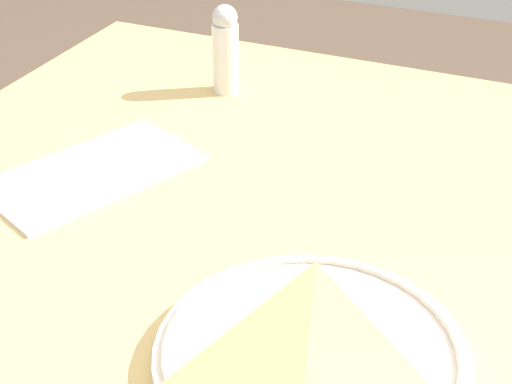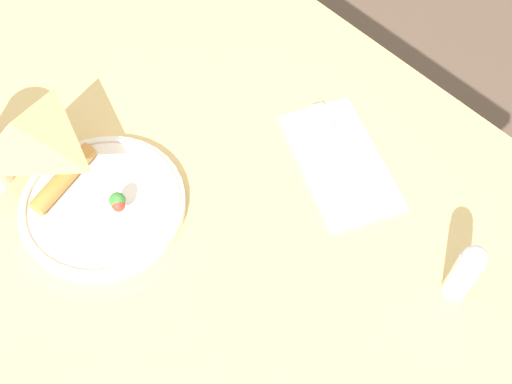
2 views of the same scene
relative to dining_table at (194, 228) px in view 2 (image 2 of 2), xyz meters
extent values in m
plane|color=brown|center=(0.00, 0.00, -0.66)|extent=(6.00, 6.00, 0.00)
cube|color=#DBB770|center=(0.00, 0.00, 0.11)|extent=(1.01, 0.80, 0.03)
cube|color=brown|center=(-0.46, 0.35, -0.28)|extent=(0.06, 0.06, 0.75)
cube|color=brown|center=(0.46, 0.35, -0.28)|extent=(0.06, 0.06, 0.75)
cylinder|color=silver|center=(-0.05, -0.11, 0.13)|extent=(0.22, 0.22, 0.02)
torus|color=silver|center=(-0.05, -0.11, 0.14)|extent=(0.21, 0.21, 0.01)
pyramid|color=#E0B266|center=(-0.05, -0.10, 0.15)|extent=(0.16, 0.15, 0.02)
cylinder|color=#C68942|center=(-0.11, -0.12, 0.15)|extent=(0.06, 0.12, 0.02)
sphere|color=red|center=(-0.02, -0.10, 0.16)|extent=(0.02, 0.02, 0.02)
sphere|color=#388433|center=(-0.02, -0.09, 0.17)|extent=(0.02, 0.02, 0.02)
sphere|color=red|center=(-0.02, -0.09, 0.16)|extent=(0.02, 0.02, 0.02)
cube|color=silver|center=(0.12, 0.19, 0.13)|extent=(0.24, 0.19, 0.00)
cube|color=#B2B2B7|center=(0.06, 0.21, 0.13)|extent=(0.08, 0.05, 0.01)
cube|color=silver|center=(0.15, 0.17, 0.13)|extent=(0.12, 0.07, 0.00)
ellipsoid|color=silver|center=(0.20, 0.14, 0.13)|extent=(0.03, 0.02, 0.00)
cylinder|color=silver|center=(0.35, 0.15, 0.16)|extent=(0.03, 0.03, 0.08)
sphere|color=silver|center=(0.35, 0.15, 0.22)|extent=(0.03, 0.03, 0.03)
camera|label=1|loc=(-0.44, -0.23, 0.52)|focal=55.00mm
camera|label=2|loc=(0.41, -0.25, 0.88)|focal=45.00mm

